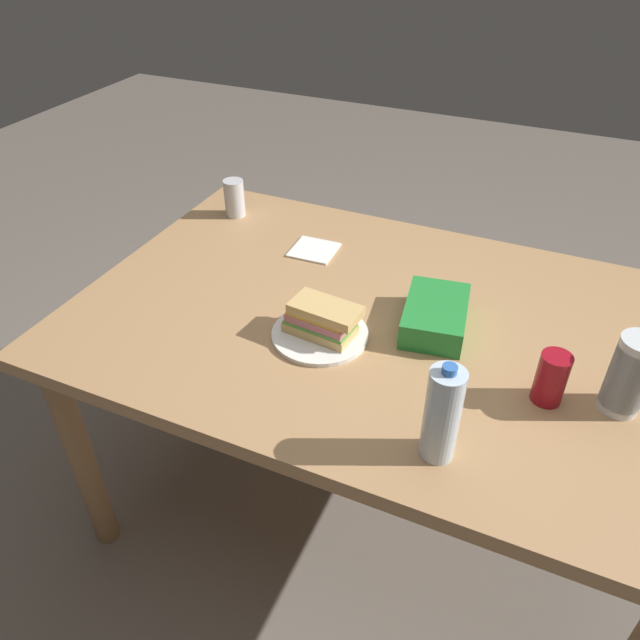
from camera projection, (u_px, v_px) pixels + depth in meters
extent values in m
plane|color=#70665B|center=(368.00, 503.00, 2.02)|extent=(8.00, 8.00, 0.00)
cube|color=tan|center=(382.00, 324.00, 1.57)|extent=(1.59, 1.05, 0.04)
cylinder|color=#977049|center=(82.00, 458.00, 1.71)|extent=(0.07, 0.07, 0.73)
cylinder|color=#977049|center=(240.00, 295.00, 2.36)|extent=(0.07, 0.07, 0.73)
cylinder|color=#977049|center=(637.00, 400.00, 1.90)|extent=(0.07, 0.07, 0.73)
cylinder|color=white|center=(320.00, 334.00, 1.50)|extent=(0.24, 0.24, 0.01)
cube|color=#DBB26B|center=(320.00, 328.00, 1.48)|extent=(0.18, 0.11, 0.02)
cube|color=#599E3F|center=(320.00, 323.00, 1.48)|extent=(0.17, 0.10, 0.01)
cube|color=#C6727A|center=(320.00, 319.00, 1.47)|extent=(0.16, 0.10, 0.02)
cube|color=yellow|center=(320.00, 314.00, 1.46)|extent=(0.16, 0.10, 0.01)
cube|color=#DBB26B|center=(326.00, 310.00, 1.45)|extent=(0.18, 0.11, 0.02)
cylinder|color=maroon|center=(551.00, 378.00, 1.29)|extent=(0.07, 0.07, 0.12)
cube|color=#268C38|center=(435.00, 315.00, 1.51)|extent=(0.18, 0.25, 0.07)
cylinder|color=silver|center=(442.00, 415.00, 1.14)|extent=(0.07, 0.07, 0.21)
cylinder|color=blue|center=(450.00, 370.00, 1.07)|extent=(0.03, 0.03, 0.02)
cylinder|color=silver|center=(623.00, 391.00, 1.27)|extent=(0.08, 0.08, 0.09)
cylinder|color=silver|center=(625.00, 385.00, 1.26)|extent=(0.08, 0.08, 0.09)
cylinder|color=silver|center=(628.00, 378.00, 1.25)|extent=(0.08, 0.08, 0.09)
cylinder|color=silver|center=(631.00, 372.00, 1.24)|extent=(0.08, 0.08, 0.09)
cylinder|color=silver|center=(633.00, 365.00, 1.23)|extent=(0.08, 0.08, 0.09)
cylinder|color=silver|center=(636.00, 359.00, 1.22)|extent=(0.08, 0.08, 0.09)
cylinder|color=silver|center=(234.00, 198.00, 1.99)|extent=(0.07, 0.07, 0.12)
cube|color=white|center=(314.00, 250.00, 1.83)|extent=(0.13, 0.13, 0.01)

